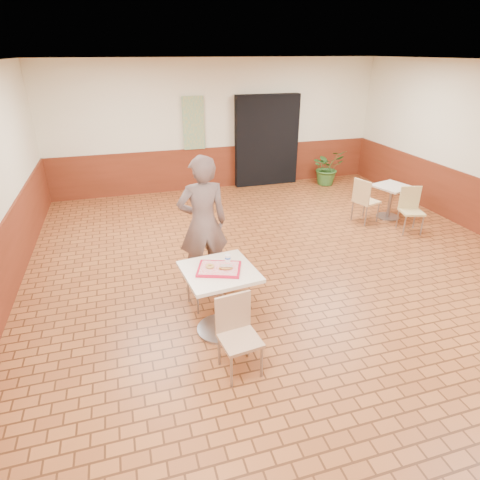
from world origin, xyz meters
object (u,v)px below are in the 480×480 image
object	(u,v)px
serving_tray	(219,269)
potted_plant	(327,167)
paper_cup	(228,258)
chair_second_left	(364,198)
long_john_donut	(226,267)
chair_main_back	(205,278)
second_table	(391,196)
chair_main_front	(237,330)
main_table	(220,290)
ring_donut	(210,266)
chair_second_front	(411,207)
customer	(203,223)

from	to	relation	value
serving_tray	potted_plant	size ratio (longest dim) A/B	0.54
paper_cup	chair_second_left	xyz separation A→B (m)	(3.43, 2.42, -0.43)
long_john_donut	chair_main_back	bearing A→B (deg)	102.49
long_john_donut	chair_second_left	bearing A→B (deg)	36.61
second_table	potted_plant	distance (m)	2.42
chair_main_back	long_john_donut	bearing A→B (deg)	90.15
long_john_donut	potted_plant	world-z (taller)	long_john_donut
paper_cup	potted_plant	distance (m)	6.29
chair_second_left	chair_main_front	bearing A→B (deg)	115.41
second_table	chair_main_front	bearing A→B (deg)	-142.14
main_table	ring_donut	distance (m)	0.34
serving_tray	potted_plant	world-z (taller)	potted_plant
chair_main_back	chair_second_front	size ratio (longest dim) A/B	0.95
ring_donut	chair_main_back	bearing A→B (deg)	85.99
paper_cup	chair_second_front	distance (m)	4.45
chair_main_front	chair_main_back	size ratio (longest dim) A/B	1.08
customer	potted_plant	world-z (taller)	customer
chair_main_front	paper_cup	xyz separation A→B (m)	(0.11, 0.78, 0.44)
chair_second_front	potted_plant	xyz separation A→B (m)	(-0.11, 3.08, -0.02)
main_table	long_john_donut	world-z (taller)	long_john_donut
customer	potted_plant	xyz separation A→B (m)	(4.01, 3.88, -0.52)
paper_cup	chair_second_left	size ratio (longest dim) A/B	0.09
potted_plant	chair_main_front	bearing A→B (deg)	-125.45
serving_tray	chair_second_left	bearing A→B (deg)	35.51
chair_main_front	potted_plant	world-z (taller)	potted_plant
serving_tray	customer	bearing A→B (deg)	87.26
potted_plant	second_table	bearing A→B (deg)	-86.19
main_table	chair_second_left	xyz separation A→B (m)	(3.57, 2.54, -0.08)
second_table	chair_second_front	size ratio (longest dim) A/B	0.80
main_table	chair_main_front	bearing A→B (deg)	-88.17
second_table	chair_second_left	world-z (taller)	chair_second_left
customer	potted_plant	size ratio (longest dim) A/B	2.15
chair_main_front	ring_donut	xyz separation A→B (m)	(-0.12, 0.70, 0.41)
chair_main_back	paper_cup	xyz separation A→B (m)	(0.20, -0.41, 0.47)
serving_tray	ring_donut	distance (m)	0.11
chair_second_front	long_john_donut	bearing A→B (deg)	-139.29
main_table	chair_second_front	size ratio (longest dim) A/B	1.01
ring_donut	potted_plant	size ratio (longest dim) A/B	0.11
second_table	potted_plant	xyz separation A→B (m)	(-0.16, 2.41, -0.01)
paper_cup	potted_plant	xyz separation A→B (m)	(3.93, 4.90, -0.48)
main_table	second_table	xyz separation A→B (m)	(4.23, 2.60, -0.12)
customer	paper_cup	world-z (taller)	customer
chair_main_front	second_table	bearing A→B (deg)	30.54
main_table	long_john_donut	distance (m)	0.34
chair_second_front	potted_plant	size ratio (longest dim) A/B	0.94
serving_tray	paper_cup	distance (m)	0.19
potted_plant	paper_cup	bearing A→B (deg)	-128.75
chair_second_left	chair_second_front	world-z (taller)	chair_second_left
paper_cup	second_table	xyz separation A→B (m)	(4.09, 2.48, -0.47)
potted_plant	chair_second_left	bearing A→B (deg)	-101.40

